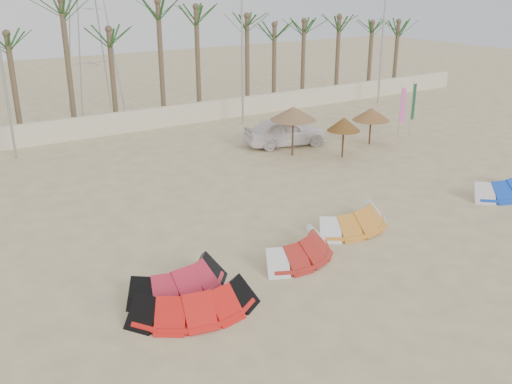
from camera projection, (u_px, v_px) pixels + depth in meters
ground at (363, 290)px, 17.28m from camera, size 120.00×120.00×0.00m
boundary_wall at (112, 124)px, 34.36m from camera, size 60.00×0.30×1.30m
palm_line at (106, 22)px, 33.84m from camera, size 52.00×4.00×7.70m
lamp_b at (0, 46)px, 27.96m from camera, size 1.25×0.14×11.00m
lamp_c at (243, 32)px, 35.06m from camera, size 1.25×0.14×11.00m
lamp_d at (384, 24)px, 41.15m from camera, size 1.25×0.14×11.00m
pylon at (98, 114)px, 39.81m from camera, size 3.00×3.00×14.00m
kite_red_left at (175, 275)px, 17.31m from camera, size 3.37×1.79×0.90m
kite_red_mid at (189, 297)px, 16.13m from camera, size 3.85×2.17×0.90m
kite_red_right at (295, 245)px, 19.26m from camera, size 3.53×2.35×0.90m
kite_orange at (349, 216)px, 21.58m from camera, size 3.61×1.97×0.90m
kite_blue at (498, 184)px, 25.02m from camera, size 3.69×1.65×0.90m
parasol_left at (293, 113)px, 29.69m from camera, size 2.47×2.47×2.63m
parasol_mid at (344, 124)px, 29.54m from camera, size 1.75×1.75×2.14m
parasol_right at (371, 114)px, 31.92m from camera, size 2.13×2.13×2.09m
flag_pink at (402, 107)px, 33.20m from camera, size 0.45×0.08×3.10m
flag_green at (414, 103)px, 33.64m from camera, size 0.44×0.14×3.28m
car at (285, 132)px, 32.03m from camera, size 4.92×2.84×1.58m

